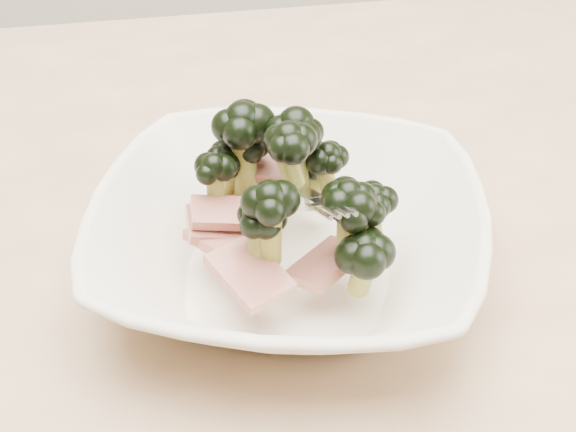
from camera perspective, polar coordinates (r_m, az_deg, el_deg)
The scene contains 2 objects.
dining_table at distance 0.65m, azimuth -4.74°, elevation -7.46°, with size 1.20×0.80×0.75m.
broccoli_dish at distance 0.52m, azimuth -0.03°, elevation -1.06°, with size 0.32×0.32×0.12m.
Camera 1 is at (-0.04, -0.47, 1.10)m, focal length 50.00 mm.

